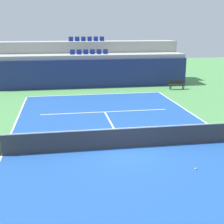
# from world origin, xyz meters

# --- Properties ---
(ground_plane) EXTENTS (80.00, 80.00, 0.00)m
(ground_plane) POSITION_xyz_m (0.00, 0.00, 0.00)
(ground_plane) COLOR #4C8C4C
(court_surface) EXTENTS (11.00, 24.00, 0.01)m
(court_surface) POSITION_xyz_m (0.00, 0.00, 0.01)
(court_surface) COLOR #1E4C99
(court_surface) RESTS_ON ground_plane
(baseline_far) EXTENTS (11.00, 0.10, 0.00)m
(baseline_far) POSITION_xyz_m (0.00, 11.95, 0.01)
(baseline_far) COLOR white
(baseline_far) RESTS_ON court_surface
(sideline_left) EXTENTS (0.10, 24.00, 0.00)m
(sideline_left) POSITION_xyz_m (-5.45, 0.00, 0.01)
(sideline_left) COLOR white
(sideline_left) RESTS_ON court_surface
(service_line_far) EXTENTS (8.26, 0.10, 0.00)m
(service_line_far) POSITION_xyz_m (0.00, 6.40, 0.01)
(service_line_far) COLOR white
(service_line_far) RESTS_ON court_surface
(centre_service_line) EXTENTS (0.10, 6.40, 0.00)m
(centre_service_line) POSITION_xyz_m (0.00, 3.20, 0.01)
(centre_service_line) COLOR white
(centre_service_line) RESTS_ON court_surface
(back_wall) EXTENTS (17.84, 0.30, 2.56)m
(back_wall) POSITION_xyz_m (0.00, 14.90, 1.28)
(back_wall) COLOR navy
(back_wall) RESTS_ON ground_plane
(stands_tier_lower) EXTENTS (17.84, 2.40, 2.91)m
(stands_tier_lower) POSITION_xyz_m (0.00, 16.25, 1.45)
(stands_tier_lower) COLOR #9E9E99
(stands_tier_lower) RESTS_ON ground_plane
(stands_tier_upper) EXTENTS (17.84, 2.40, 3.99)m
(stands_tier_upper) POSITION_xyz_m (0.00, 18.65, 1.99)
(stands_tier_upper) COLOR #9E9E99
(stands_tier_upper) RESTS_ON ground_plane
(seating_row_lower) EXTENTS (3.52, 0.44, 0.44)m
(seating_row_lower) POSITION_xyz_m (0.00, 16.35, 3.03)
(seating_row_lower) COLOR navy
(seating_row_lower) RESTS_ON stands_tier_lower
(seating_row_upper) EXTENTS (3.52, 0.44, 0.44)m
(seating_row_upper) POSITION_xyz_m (0.00, 18.75, 4.11)
(seating_row_upper) COLOR navy
(seating_row_upper) RESTS_ON stands_tier_upper
(tennis_net) EXTENTS (11.08, 0.08, 1.07)m
(tennis_net) POSITION_xyz_m (0.00, 0.00, 0.51)
(tennis_net) COLOR black
(tennis_net) RESTS_ON court_surface
(player_bench) EXTENTS (1.50, 0.40, 0.85)m
(player_bench) POSITION_xyz_m (7.40, 12.98, 0.51)
(player_bench) COLOR #232328
(player_bench) RESTS_ON ground_plane
(tennis_ball_2) EXTENTS (0.07, 0.07, 0.07)m
(tennis_ball_2) POSITION_xyz_m (2.27, -2.68, 0.04)
(tennis_ball_2) COLOR #CCE033
(tennis_ball_2) RESTS_ON court_surface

